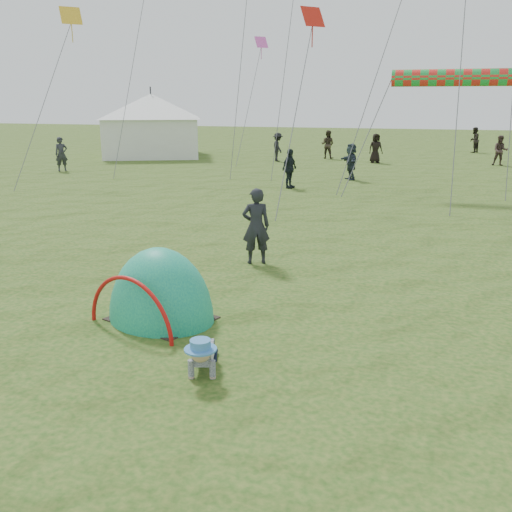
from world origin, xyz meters
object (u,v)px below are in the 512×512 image
(standing_adult, at_px, (256,226))
(event_marquee, at_px, (152,123))
(popup_tent, at_px, (162,319))
(crawling_toddler, at_px, (203,353))

(standing_adult, bearing_deg, event_marquee, -82.85)
(popup_tent, xyz_separation_m, standing_adult, (0.55, 3.75, 0.86))
(crawling_toddler, bearing_deg, popup_tent, 115.11)
(crawling_toddler, xyz_separation_m, popup_tent, (-1.43, 1.66, -0.30))
(crawling_toddler, bearing_deg, event_marquee, 102.27)
(event_marquee, bearing_deg, crawling_toddler, -85.55)
(popup_tent, height_order, event_marquee, event_marquee)
(popup_tent, bearing_deg, standing_adult, 100.44)
(crawling_toddler, distance_m, event_marquee, 31.68)
(standing_adult, distance_m, event_marquee, 26.52)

